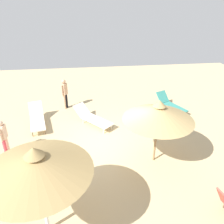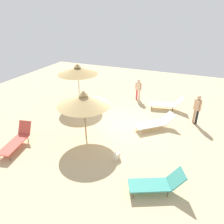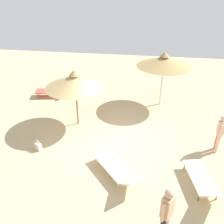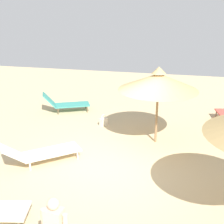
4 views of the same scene
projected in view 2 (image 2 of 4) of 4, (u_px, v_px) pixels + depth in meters
name	position (u px, v px, depth m)	size (l,w,h in m)	color
ground	(116.00, 126.00, 11.54)	(24.00, 24.00, 0.10)	tan
parasol_umbrella_far_left	(84.00, 100.00, 9.56)	(2.51, 2.51, 2.52)	olive
parasol_umbrella_near_right	(78.00, 71.00, 13.33)	(2.62, 2.62, 2.72)	white
lounge_chair_back	(157.00, 183.00, 7.22)	(2.00, 1.38, 0.85)	teal
lounge_chair_center	(167.00, 104.00, 13.24)	(2.16, 1.07, 0.87)	silver
lounge_chair_edge	(17.00, 139.00, 9.59)	(1.00, 2.10, 0.94)	#CC4C3F
lounge_chair_near_left	(156.00, 123.00, 11.12)	(2.11, 1.95, 0.76)	silver
person_standing_far_right	(138.00, 88.00, 14.44)	(0.48, 0.25, 1.51)	beige
person_standing_front	(197.00, 108.00, 11.34)	(0.40, 0.34, 1.69)	black
handbag	(117.00, 156.00, 8.89)	(0.29, 0.33, 0.44)	beige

